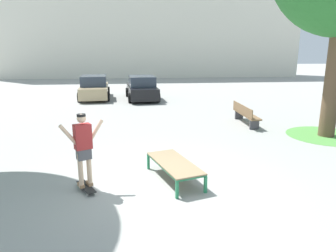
# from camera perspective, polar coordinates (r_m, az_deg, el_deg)

# --- Properties ---
(ground_plane) EXTENTS (120.00, 120.00, 0.00)m
(ground_plane) POSITION_cam_1_polar(r_m,az_deg,el_deg) (7.40, -0.68, -11.04)
(ground_plane) COLOR #999993
(building_facade) EXTENTS (34.53, 4.00, 14.66)m
(building_facade) POSITION_cam_1_polar(r_m,az_deg,el_deg) (37.03, -3.81, 20.48)
(building_facade) COLOR silver
(building_facade) RESTS_ON ground
(skate_box) EXTENTS (1.29, 2.04, 0.46)m
(skate_box) POSITION_cam_1_polar(r_m,az_deg,el_deg) (7.57, 1.18, -7.05)
(skate_box) COLOR #237A4C
(skate_box) RESTS_ON ground
(skateboard) EXTENTS (0.56, 0.80, 0.09)m
(skateboard) POSITION_cam_1_polar(r_m,az_deg,el_deg) (7.41, -14.92, -10.86)
(skateboard) COLOR black
(skateboard) RESTS_ON ground
(skater) EXTENTS (0.92, 0.54, 1.69)m
(skater) POSITION_cam_1_polar(r_m,az_deg,el_deg) (7.06, -15.43, -3.50)
(skater) COLOR beige
(skater) RESTS_ON skateboard
(grass_patch_near_right) EXTENTS (2.83, 2.83, 0.01)m
(grass_patch_near_right) POSITION_cam_1_polar(r_m,az_deg,el_deg) (12.94, 27.18, -1.58)
(grass_patch_near_right) COLOR #519342
(grass_patch_near_right) RESTS_ON ground
(car_tan) EXTENTS (2.15, 4.31, 1.50)m
(car_tan) POSITION_cam_1_polar(r_m,az_deg,el_deg) (20.74, -13.48, 6.85)
(car_tan) COLOR tan
(car_tan) RESTS_ON ground
(car_black) EXTENTS (2.18, 4.33, 1.50)m
(car_black) POSITION_cam_1_polar(r_m,az_deg,el_deg) (19.96, -4.86, 6.92)
(car_black) COLOR black
(car_black) RESTS_ON ground
(park_bench) EXTENTS (0.46, 2.40, 0.83)m
(park_bench) POSITION_cam_1_polar(r_m,az_deg,el_deg) (13.64, 14.11, 2.21)
(park_bench) COLOR brown
(park_bench) RESTS_ON ground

